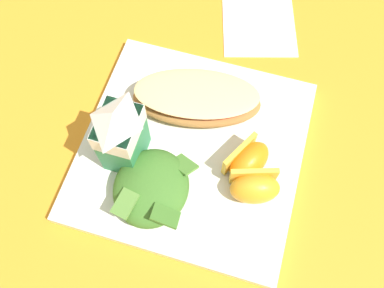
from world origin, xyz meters
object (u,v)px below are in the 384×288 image
Objects in this scene: cheesy_pizza_bread at (197,99)px; milk_carton at (121,134)px; white_plate at (192,150)px; orange_wedge_middle at (248,160)px; orange_wedge_front at (255,187)px; paper_napkin at (259,27)px; green_salad_pile at (151,188)px.

milk_carton is at bearing 145.27° from cheesy_pizza_bread.
orange_wedge_middle is at bearing -94.54° from white_plate.
cheesy_pizza_bread is 2.61× the size of orange_wedge_middle.
orange_wedge_front is at bearing -112.70° from white_plate.
paper_napkin is at bearing -17.20° from cheesy_pizza_bread.
paper_napkin is at bearing -24.08° from milk_carton.
white_plate is 4.01× the size of orange_wedge_middle.
cheesy_pizza_bread is 1.66× the size of milk_carton.
cheesy_pizza_bread is 1.78× the size of green_salad_pile.
orange_wedge_middle is at bearing 26.23° from orange_wedge_front.
milk_carton is at bearing 155.92° from paper_napkin.
orange_wedge_front is 0.62× the size of paper_napkin.
white_plate is at bearing -169.15° from cheesy_pizza_bread.
cheesy_pizza_bread is at bearing -34.73° from milk_carton.
green_salad_pile is (-0.07, 0.03, 0.03)m from white_plate.
paper_napkin is at bearing 8.07° from orange_wedge_middle.
green_salad_pile is at bearing -130.60° from milk_carton.
orange_wedge_front reaches higher than white_plate.
milk_carton reaches higher than white_plate.
white_plate reaches higher than paper_napkin.
cheesy_pizza_bread is at bearing 45.67° from orange_wedge_front.
orange_wedge_front is 0.98× the size of orange_wedge_middle.
orange_wedge_middle is at bearing -56.73° from green_salad_pile.
white_plate is at bearing 170.03° from paper_napkin.
green_salad_pile is 1.50× the size of orange_wedge_front.
green_salad_pile is 0.12m from orange_wedge_front.
green_salad_pile is 0.93× the size of milk_carton.
white_plate is 0.08m from green_salad_pile.
paper_napkin is at bearing -12.91° from green_salad_pile.
cheesy_pizza_bread reaches higher than paper_napkin.
white_plate is at bearing -67.09° from milk_carton.
orange_wedge_front is (-0.00, -0.16, -0.04)m from milk_carton.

